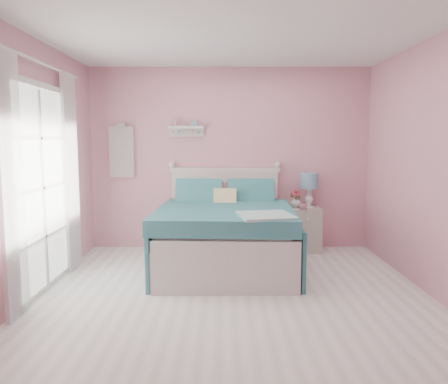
{
  "coord_description": "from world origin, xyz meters",
  "views": [
    {
      "loc": [
        -0.11,
        -4.07,
        1.57
      ],
      "look_at": [
        -0.09,
        1.2,
        0.94
      ],
      "focal_mm": 35.0,
      "sensor_mm": 36.0,
      "label": 1
    }
  ],
  "objects_px": {
    "vase": "(296,202)",
    "teacup": "(303,206)",
    "nightstand": "(304,229)",
    "table_lamp": "(309,183)",
    "bed": "(225,235)"
  },
  "relations": [
    {
      "from": "vase",
      "to": "nightstand",
      "type": "bearing_deg",
      "value": -1.95
    },
    {
      "from": "vase",
      "to": "teacup",
      "type": "bearing_deg",
      "value": -63.6
    },
    {
      "from": "bed",
      "to": "nightstand",
      "type": "distance_m",
      "value": 1.38
    },
    {
      "from": "bed",
      "to": "table_lamp",
      "type": "bearing_deg",
      "value": 37.76
    },
    {
      "from": "bed",
      "to": "teacup",
      "type": "height_order",
      "value": "bed"
    },
    {
      "from": "nightstand",
      "to": "table_lamp",
      "type": "relative_size",
      "value": 1.28
    },
    {
      "from": "table_lamp",
      "to": "nightstand",
      "type": "bearing_deg",
      "value": -138.67
    },
    {
      "from": "table_lamp",
      "to": "teacup",
      "type": "distance_m",
      "value": 0.38
    },
    {
      "from": "nightstand",
      "to": "teacup",
      "type": "bearing_deg",
      "value": -109.93
    },
    {
      "from": "bed",
      "to": "table_lamp",
      "type": "height_order",
      "value": "bed"
    },
    {
      "from": "teacup",
      "to": "bed",
      "type": "bearing_deg",
      "value": -149.46
    },
    {
      "from": "vase",
      "to": "bed",
      "type": "bearing_deg",
      "value": -141.62
    },
    {
      "from": "nightstand",
      "to": "teacup",
      "type": "distance_m",
      "value": 0.39
    },
    {
      "from": "table_lamp",
      "to": "vase",
      "type": "relative_size",
      "value": 3.04
    },
    {
      "from": "bed",
      "to": "nightstand",
      "type": "xyz_separation_m",
      "value": [
        1.13,
        0.79,
        -0.09
      ]
    }
  ]
}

